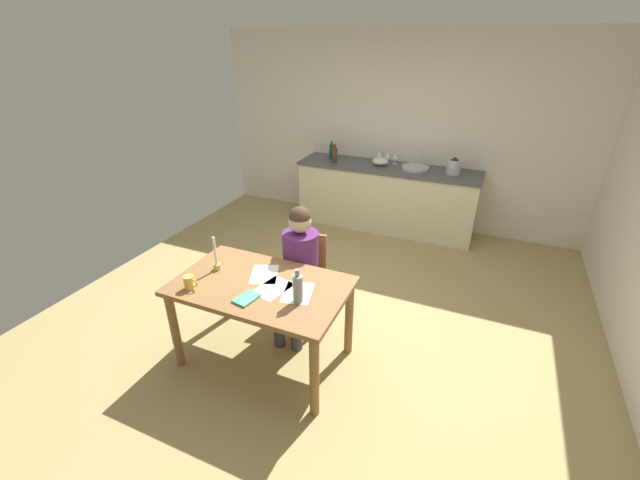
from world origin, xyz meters
name	(u,v)px	position (x,y,z in m)	size (l,w,h in m)	color
ground_plane	(323,314)	(0.00, 0.00, -0.02)	(5.20, 5.20, 0.04)	tan
wall_back	(397,131)	(0.00, 2.60, 1.30)	(5.20, 0.12, 2.60)	silver
kitchen_counter	(386,197)	(0.00, 2.24, 0.45)	(2.47, 0.64, 0.90)	beige
dining_table	(261,295)	(-0.20, -0.77, 0.64)	(1.36, 0.83, 0.75)	olive
chair_at_table	(304,275)	(-0.14, -0.12, 0.48)	(0.44, 0.44, 0.86)	olive
person_seated	(298,264)	(-0.13, -0.27, 0.68)	(0.37, 0.61, 1.19)	#592666
coffee_mug	(190,282)	(-0.66, -1.04, 0.81)	(0.12, 0.08, 0.11)	#F2CC4C
candlestick	(216,261)	(-0.64, -0.73, 0.84)	(0.06, 0.06, 0.30)	gold
book_magazine	(247,298)	(-0.19, -0.99, 0.76)	(0.13, 0.19, 0.02)	#4DAC85
paper_letter	(298,293)	(0.12, -0.77, 0.75)	(0.21, 0.30, 0.00)	white
paper_bill	(264,274)	(-0.25, -0.64, 0.75)	(0.21, 0.30, 0.00)	white
paper_envelope	(273,288)	(-0.08, -0.79, 0.75)	(0.21, 0.30, 0.00)	white
wine_bottle_on_table	(298,288)	(0.17, -0.87, 0.87)	(0.07, 0.07, 0.27)	#8C999E
sink_unit	(415,168)	(0.36, 2.24, 0.92)	(0.36, 0.36, 0.24)	#B2B7BC
bottle_oil	(332,152)	(-0.85, 2.27, 1.01)	(0.06, 0.06, 0.25)	#194C23
bottle_vinegar	(335,154)	(-0.75, 2.15, 1.01)	(0.07, 0.07, 0.25)	#593319
mixing_bowl	(380,161)	(-0.12, 2.26, 0.95)	(0.22, 0.22, 0.10)	white
stovetop_kettle	(454,166)	(0.85, 2.24, 1.00)	(0.18, 0.18, 0.22)	#B7BABF
wine_glass_near_sink	(395,156)	(0.05, 2.39, 1.01)	(0.07, 0.07, 0.15)	silver
wine_glass_by_kettle	(388,155)	(-0.05, 2.39, 1.01)	(0.07, 0.07, 0.15)	silver
wine_glass_back_left	(379,154)	(-0.17, 2.39, 1.01)	(0.07, 0.07, 0.15)	silver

